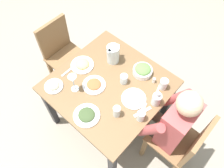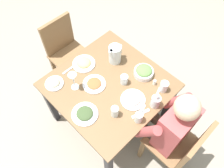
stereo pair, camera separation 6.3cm
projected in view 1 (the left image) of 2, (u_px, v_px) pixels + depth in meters
ground_plane at (110, 118)px, 2.71m from camera, size 8.00×8.00×0.00m
dining_table at (109, 91)px, 2.18m from camera, size 0.99×0.99×0.74m
chair_near at (182, 142)px, 2.03m from camera, size 0.40×0.40×0.89m
chair_far at (62, 53)px, 2.60m from camera, size 0.40×0.40×0.89m
diner_near at (166, 121)px, 1.98m from camera, size 0.48×0.53×1.19m
water_pitcher at (113, 54)px, 2.16m from camera, size 0.16×0.12×0.19m
salad_bowl at (143, 70)px, 2.12m from camera, size 0.18×0.18×0.09m
plate_rice_curry at (94, 85)px, 2.07m from camera, size 0.21×0.21×0.04m
plate_dolmas at (87, 115)px, 1.90m from camera, size 0.23×0.23×0.04m
plate_fries at (82, 64)px, 2.19m from camera, size 0.22×0.22×0.06m
plate_yoghurt at (134, 98)px, 1.99m from camera, size 0.22×0.22×0.06m
plate_beans at (54, 86)px, 2.06m from camera, size 0.17×0.17×0.04m
water_glass_near_right at (124, 79)px, 2.06m from camera, size 0.07×0.07×0.10m
water_glass_far_right at (164, 84)px, 2.02m from camera, size 0.07×0.07×0.11m
water_glass_by_pitcher at (117, 111)px, 1.88m from camera, size 0.06×0.06×0.11m
water_glass_center at (141, 116)px, 1.86m from camera, size 0.07×0.07×0.11m
wine_glass at (73, 80)px, 1.94m from camera, size 0.08×0.08×0.20m
oil_carafe at (156, 100)px, 1.94m from camera, size 0.08×0.08×0.16m
salt_shaker at (154, 80)px, 2.08m from camera, size 0.03×0.03×0.05m
fork_near at (142, 112)px, 1.93m from camera, size 0.17×0.08×0.01m
knife_near at (69, 70)px, 2.17m from camera, size 0.19×0.02×0.01m
fork_far at (142, 111)px, 1.94m from camera, size 0.17×0.07×0.01m
knife_far at (157, 93)px, 2.03m from camera, size 0.18×0.08×0.01m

